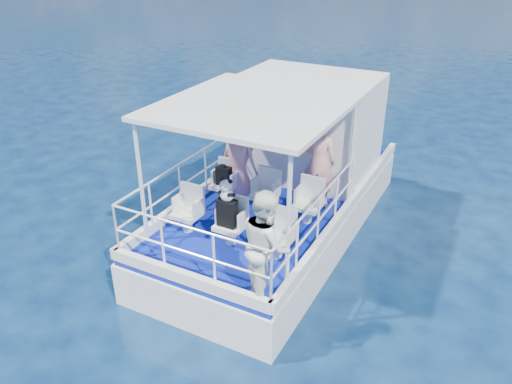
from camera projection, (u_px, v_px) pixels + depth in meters
ground at (259, 254)px, 10.01m from camera, size 2000.00×2000.00×0.00m
hull at (280, 231)px, 10.79m from camera, size 3.00×7.00×1.60m
deck at (281, 196)px, 10.41m from camera, size 2.90×6.90×0.10m
cabin at (308, 125)px, 10.91m from camera, size 2.85×2.00×2.20m
canopy at (254, 105)px, 8.42m from camera, size 3.00×3.20×0.08m
canopy_posts at (253, 168)px, 8.90m from camera, size 2.77×2.97×2.20m
railings at (245, 205)px, 8.92m from camera, size 2.84×3.59×1.00m
seat_port_fwd at (224, 192)px, 10.04m from camera, size 0.48×0.46×0.38m
seat_center_fwd at (264, 202)px, 9.67m from camera, size 0.48×0.46×0.38m
seat_stbd_fwd at (307, 213)px, 9.29m from camera, size 0.48×0.46×0.38m
seat_port_aft at (187, 221)px, 9.02m from camera, size 0.48×0.46×0.38m
seat_center_aft at (230, 234)px, 8.64m from camera, size 0.48×0.46×0.38m
seat_stbd_aft at (277, 247)px, 8.27m from camera, size 0.48×0.46×0.38m
passenger_port_fwd at (239, 160)px, 9.90m from camera, size 0.67×0.51×1.66m
passenger_stbd_fwd at (319, 162)px, 9.60m from camera, size 0.74×0.56×1.81m
passenger_stbd_aft at (266, 245)px, 7.10m from camera, size 1.04×1.06×1.72m
backpack_port at (224, 176)px, 9.84m from camera, size 0.29×0.17×0.39m
backpack_center at (227, 213)px, 8.41m from camera, size 0.33×0.18×0.49m
compact_camera at (223, 166)px, 9.72m from camera, size 0.10×0.06×0.06m
panda at (227, 190)px, 8.19m from camera, size 0.26×0.22×0.40m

